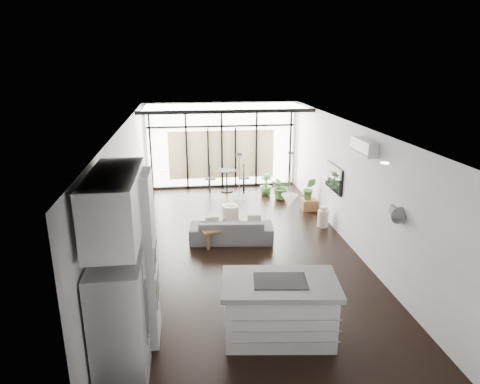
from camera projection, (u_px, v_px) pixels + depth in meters
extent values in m
cube|color=black|center=(242.00, 248.00, 9.80)|extent=(5.00, 10.00, 0.00)
cube|color=white|center=(242.00, 126.00, 8.96)|extent=(5.00, 10.00, 0.00)
cube|color=silver|center=(125.00, 194.00, 9.07)|extent=(0.02, 10.00, 2.80)
cube|color=silver|center=(351.00, 185.00, 9.69)|extent=(0.02, 10.00, 2.80)
cube|color=silver|center=(222.00, 145.00, 14.11)|extent=(5.00, 0.02, 2.80)
cube|color=silver|center=(303.00, 324.00, 4.65)|extent=(5.00, 0.02, 2.80)
cube|color=black|center=(222.00, 146.00, 14.00)|extent=(5.00, 0.20, 2.80)
cube|color=white|center=(224.00, 107.00, 12.75)|extent=(4.70, 1.90, 0.06)
cube|color=beige|center=(222.00, 155.00, 14.15)|extent=(3.50, 0.02, 1.60)
cube|color=silver|center=(279.00, 309.00, 6.56)|extent=(1.88, 1.26, 0.96)
cube|color=black|center=(280.00, 281.00, 6.42)|extent=(0.86, 0.63, 0.01)
cube|color=#9D9DA2|center=(120.00, 325.00, 5.55)|extent=(0.66, 0.83, 1.71)
cube|color=silver|center=(132.00, 260.00, 6.27)|extent=(0.69, 0.72, 2.65)
cube|color=silver|center=(116.00, 205.00, 5.52)|extent=(0.62, 1.75, 0.86)
cone|color=white|center=(239.00, 202.00, 6.64)|extent=(0.26, 0.26, 0.18)
cone|color=white|center=(289.00, 200.00, 6.74)|extent=(0.26, 0.26, 0.18)
imported|color=#4C4C4F|center=(231.00, 226.00, 10.07)|extent=(2.00, 0.78, 0.76)
cube|color=brown|center=(228.00, 235.00, 9.98)|extent=(1.35, 0.72, 0.42)
cylinder|color=beige|center=(231.00, 212.00, 11.55)|extent=(0.54, 0.54, 0.37)
cube|color=brown|center=(309.00, 204.00, 12.23)|extent=(0.42, 0.42, 0.30)
imported|color=#3E6E2F|center=(281.00, 189.00, 13.15)|extent=(0.96, 0.99, 0.60)
imported|color=#3E6E2F|center=(266.00, 189.00, 13.54)|extent=(0.69, 0.79, 0.39)
imported|color=#3E6E2F|center=(309.00, 195.00, 12.14)|extent=(0.52, 0.72, 0.29)
cylinder|color=beige|center=(323.00, 216.00, 10.96)|extent=(0.32, 0.32, 0.55)
cube|color=black|center=(227.00, 181.00, 13.84)|extent=(1.42, 0.63, 0.67)
cube|color=black|center=(334.00, 178.00, 10.66)|extent=(0.05, 1.10, 0.65)
cube|color=silver|center=(364.00, 147.00, 8.61)|extent=(0.22, 0.90, 0.30)
cube|color=black|center=(123.00, 194.00, 8.56)|extent=(0.04, 0.70, 0.90)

